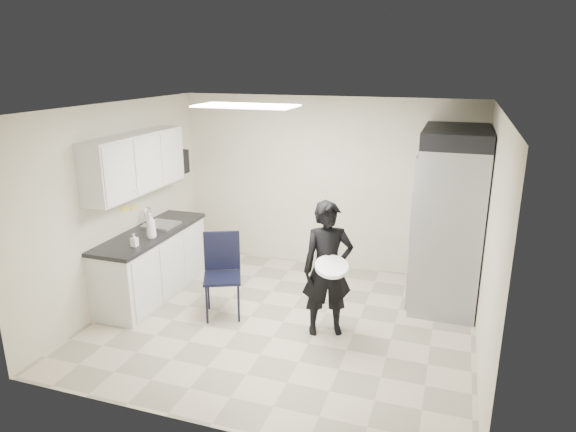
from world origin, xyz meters
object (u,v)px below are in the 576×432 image
(commercial_fridge, at_px, (449,225))
(man_tuxedo, at_px, (328,269))
(folding_chair, at_px, (222,278))
(lower_counter, at_px, (153,265))

(commercial_fridge, relative_size, man_tuxedo, 1.31)
(folding_chair, xyz_separation_m, man_tuxedo, (1.33, 0.01, 0.29))
(lower_counter, bearing_deg, folding_chair, -13.03)
(folding_chair, distance_m, man_tuxedo, 1.36)
(lower_counter, xyz_separation_m, folding_chair, (1.18, -0.27, 0.08))
(man_tuxedo, bearing_deg, lower_counter, 150.42)
(folding_chair, bearing_deg, man_tuxedo, -23.44)
(commercial_fridge, bearing_deg, folding_chair, -152.63)
(commercial_fridge, relative_size, folding_chair, 2.06)
(commercial_fridge, height_order, folding_chair, commercial_fridge)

